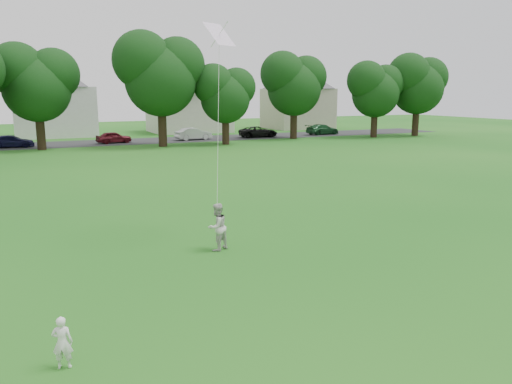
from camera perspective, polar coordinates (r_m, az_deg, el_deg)
name	(u,v)px	position (r m, az deg, el deg)	size (l,w,h in m)	color
ground	(215,313)	(11.81, -4.70, -13.59)	(160.00, 160.00, 0.00)	#145814
street	(64,144)	(52.43, -21.12, 5.11)	(90.00, 7.00, 0.01)	#2D2D30
toddler	(62,342)	(10.10, -21.26, -15.73)	(0.37, 0.24, 1.01)	silver
older_boy	(217,227)	(15.94, -4.46, -4.01)	(0.74, 0.58, 1.53)	beige
kite	(218,124)	(16.25, -4.35, 7.76)	(1.27, 1.32, 6.24)	white
tree_row	(60,73)	(46.22, -21.53, 12.50)	(82.04, 9.15, 11.18)	black
parked_cars	(94,138)	(51.65, -18.02, 5.91)	(61.96, 2.49, 1.28)	black
house_row	(54,91)	(62.18, -22.05, 10.66)	(76.34, 13.62, 10.57)	silver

